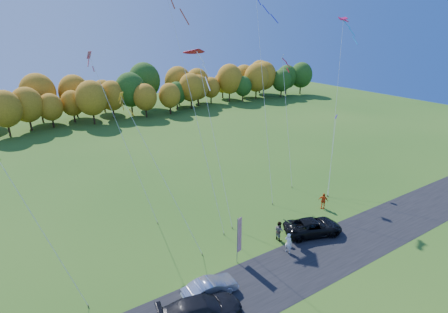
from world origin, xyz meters
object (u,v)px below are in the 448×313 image
person_east (323,201)px  feather_flag (239,235)px  silver_sedan (210,288)px  black_suv (313,227)px

person_east → feather_flag: 13.63m
silver_sedan → feather_flag: 5.09m
silver_sedan → person_east: size_ratio=2.32×
black_suv → person_east: bearing=-37.7°
black_suv → feather_flag: 8.76m
feather_flag → black_suv: bearing=-2.6°
silver_sedan → person_east: bearing=-72.5°
person_east → black_suv: bearing=-89.1°
silver_sedan → person_east: person_east is taller
black_suv → person_east: size_ratio=3.07×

